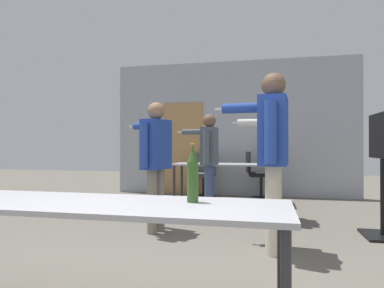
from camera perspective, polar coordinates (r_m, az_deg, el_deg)
The scene contains 11 objects.
back_wall at distance 7.55m, azimuth 6.55°, elevation 2.53°, with size 5.27×0.12×2.93m.
conference_table_near at distance 2.15m, azimuth -14.80°, elevation -11.06°, with size 2.21×0.68×0.74m.
conference_table_far at distance 6.52m, azimuth 5.90°, elevation -3.88°, with size 2.05×0.69×0.74m.
tv_screen at distance 4.62m, azimuth 29.24°, elevation -2.61°, with size 0.44×1.01×1.48m.
person_right_polo at distance 3.56m, azimuth 13.19°, elevation -0.07°, with size 0.81×0.77×1.81m.
person_left_plaid at distance 5.12m, azimuth 13.55°, elevation -0.67°, with size 0.79×0.70×1.74m.
person_center_tall at distance 5.52m, azimuth 2.78°, elevation -1.56°, with size 0.73×0.61×1.59m.
person_near_casual at distance 4.30m, azimuth -6.16°, elevation -1.55°, with size 0.70×0.71×1.62m.
office_chair_near_pushed at distance 7.31m, azimuth 2.02°, elevation -5.38°, with size 0.52×0.55×0.93m.
office_chair_far_left at distance 7.10m, azimuth 10.84°, elevation -5.33°, with size 0.58×0.53×0.96m.
beer_bottle at distance 2.04m, azimuth 0.12°, elevation -5.07°, with size 0.07×0.07×0.35m.
Camera 1 is at (0.76, -1.50, 1.07)m, focal length 32.00 mm.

